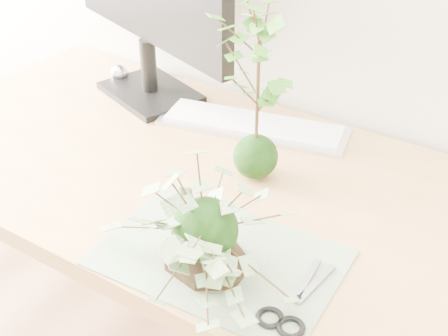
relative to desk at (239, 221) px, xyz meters
The scene contains 8 objects.
desk is the anchor object (origin of this frame).
cutting_mat 0.24m from the desk, 67.14° to the right, with size 0.40×0.27×0.00m, color gray.
stone_dish 0.26m from the desk, 72.20° to the right, with size 0.17×0.17×0.01m, color black.
ivy_kokedama 0.32m from the desk, 72.20° to the right, with size 0.36×0.36×0.22m.
maple_kokedama 0.36m from the desk, 83.87° to the left, with size 0.25×0.25×0.38m.
keyboard 0.26m from the desk, 114.49° to the left, with size 0.46×0.23×0.02m.
foil_ball 0.59m from the desk, 155.54° to the left, with size 0.05×0.05×0.05m, color silver.
scissors 0.37m from the desk, 46.39° to the right, with size 0.08×0.18×0.01m.
Camera 1 is at (0.51, 0.35, 1.46)m, focal length 50.00 mm.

